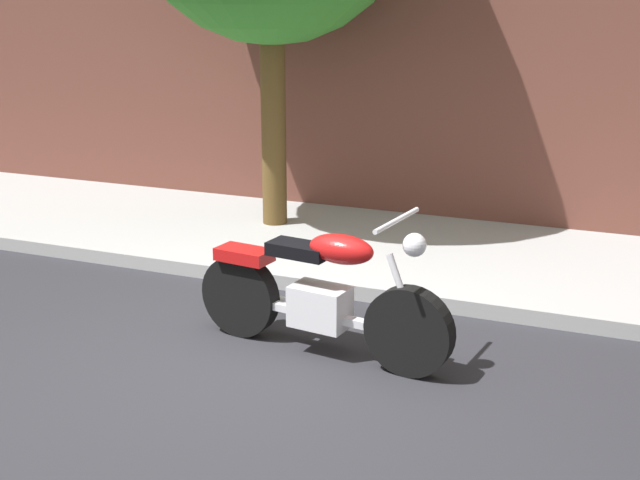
# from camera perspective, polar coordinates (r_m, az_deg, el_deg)

# --- Properties ---
(ground_plane) EXTENTS (60.00, 60.00, 0.00)m
(ground_plane) POSITION_cam_1_polar(r_m,az_deg,el_deg) (6.37, -5.63, -8.31)
(ground_plane) COLOR #28282D
(sidewalk) EXTENTS (21.87, 2.68, 0.14)m
(sidewalk) POSITION_cam_1_polar(r_m,az_deg,el_deg) (8.83, 3.12, -0.57)
(sidewalk) COLOR #A0A0A0
(sidewalk) RESTS_ON ground
(motorcycle) EXTENTS (2.15, 0.72, 1.17)m
(motorcycle) POSITION_cam_1_polar(r_m,az_deg,el_deg) (6.31, 0.01, -3.88)
(motorcycle) COLOR black
(motorcycle) RESTS_ON ground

